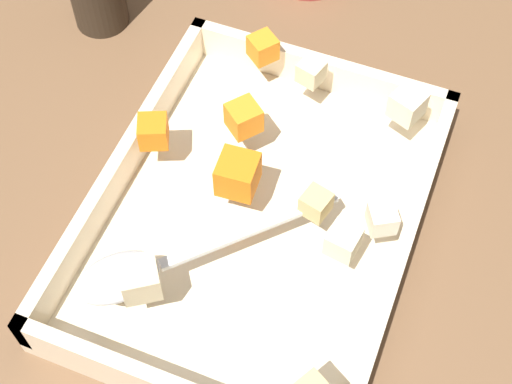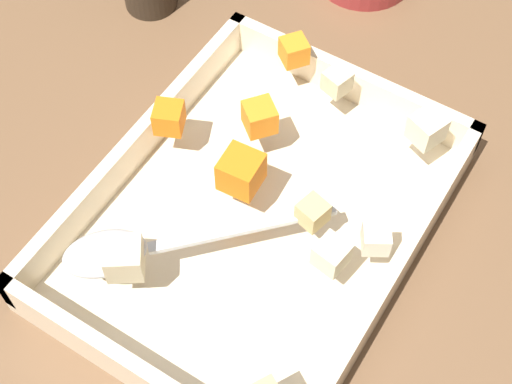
{
  "view_description": "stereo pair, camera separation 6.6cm",
  "coord_description": "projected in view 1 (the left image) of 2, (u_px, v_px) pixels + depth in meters",
  "views": [
    {
      "loc": [
        0.34,
        0.15,
        0.62
      ],
      "look_at": [
        0.01,
        0.02,
        0.06
      ],
      "focal_mm": 53.63,
      "sensor_mm": 36.0,
      "label": 1
    },
    {
      "loc": [
        0.31,
        0.21,
        0.62
      ],
      "look_at": [
        0.01,
        0.02,
        0.06
      ],
      "focal_mm": 53.63,
      "sensor_mm": 36.0,
      "label": 2
    }
  ],
  "objects": [
    {
      "name": "carrot_chunk_near_spoon",
      "position": [
        153.0,
        131.0,
        0.69
      ],
      "size": [
        0.03,
        0.03,
        0.03
      ],
      "primitive_type": "cube",
      "rotation": [
        0.0,
        0.0,
        0.41
      ],
      "color": "orange",
      "rests_on": "baking_dish"
    },
    {
      "name": "serving_spoon",
      "position": [
        135.0,
        271.0,
        0.62
      ],
      "size": [
        0.19,
        0.18,
        0.02
      ],
      "rotation": [
        0.0,
        0.0,
        2.37
      ],
      "color": "silver",
      "rests_on": "baking_dish"
    },
    {
      "name": "carrot_chunk_rim_edge",
      "position": [
        235.0,
        170.0,
        0.66
      ],
      "size": [
        0.04,
        0.04,
        0.03
      ],
      "primitive_type": "cube",
      "rotation": [
        0.0,
        0.0,
        0.08
      ],
      "color": "orange",
      "rests_on": "baking_dish"
    },
    {
      "name": "potato_chunk_center",
      "position": [
        315.0,
        205.0,
        0.65
      ],
      "size": [
        0.03,
        0.03,
        0.02
      ],
      "primitive_type": "cube",
      "rotation": [
        0.0,
        0.0,
        2.89
      ],
      "color": "tan",
      "rests_on": "baking_dish"
    },
    {
      "name": "baking_dish",
      "position": [
        256.0,
        221.0,
        0.7
      ],
      "size": [
        0.36,
        0.28,
        0.05
      ],
      "color": "beige",
      "rests_on": "ground_plane"
    },
    {
      "name": "potato_chunk_corner_ne",
      "position": [
        140.0,
        279.0,
        0.61
      ],
      "size": [
        0.04,
        0.04,
        0.03
      ],
      "primitive_type": "cube",
      "rotation": [
        0.0,
        0.0,
        3.75
      ],
      "color": "beige",
      "rests_on": "baking_dish"
    },
    {
      "name": "carrot_chunk_near_right",
      "position": [
        244.0,
        118.0,
        0.7
      ],
      "size": [
        0.04,
        0.04,
        0.03
      ],
      "primitive_type": "cube",
      "rotation": [
        0.0,
        0.0,
        2.47
      ],
      "color": "orange",
      "rests_on": "baking_dish"
    },
    {
      "name": "potato_chunk_mid_left",
      "position": [
        343.0,
        241.0,
        0.63
      ],
      "size": [
        0.03,
        0.03,
        0.02
      ],
      "primitive_type": "cube",
      "rotation": [
        0.0,
        0.0,
        1.42
      ],
      "color": "beige",
      "rests_on": "baking_dish"
    },
    {
      "name": "parsnip_chunk_back_center",
      "position": [
        382.0,
        219.0,
        0.64
      ],
      "size": [
        0.03,
        0.03,
        0.02
      ],
      "primitive_type": "cube",
      "rotation": [
        0.0,
        0.0,
        3.68
      ],
      "color": "silver",
      "rests_on": "baking_dish"
    },
    {
      "name": "carrot_chunk_far_right",
      "position": [
        263.0,
        48.0,
        0.74
      ],
      "size": [
        0.03,
        0.03,
        0.02
      ],
      "primitive_type": "cube",
      "rotation": [
        0.0,
        0.0,
        5.63
      ],
      "color": "orange",
      "rests_on": "baking_dish"
    },
    {
      "name": "ground_plane",
      "position": [
        239.0,
        217.0,
        0.72
      ],
      "size": [
        4.0,
        4.0,
        0.0
      ],
      "primitive_type": "plane",
      "color": "brown"
    },
    {
      "name": "potato_chunk_corner_se",
      "position": [
        311.0,
        72.0,
        0.73
      ],
      "size": [
        0.03,
        0.03,
        0.02
      ],
      "primitive_type": "cube",
      "rotation": [
        0.0,
        0.0,
        4.44
      ],
      "color": "beige",
      "rests_on": "baking_dish"
    },
    {
      "name": "potato_chunk_front_center",
      "position": [
        407.0,
        105.0,
        0.7
      ],
      "size": [
        0.04,
        0.04,
        0.03
      ],
      "primitive_type": "cube",
      "rotation": [
        0.0,
        0.0,
        4.35
      ],
      "color": "beige",
      "rests_on": "baking_dish"
    }
  ]
}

